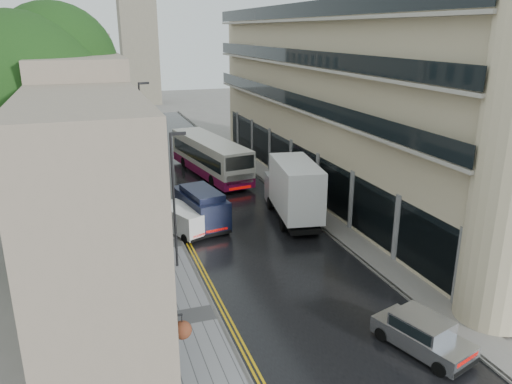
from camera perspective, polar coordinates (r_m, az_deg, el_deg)
road at (r=39.26m, az=-4.27°, el=-0.35°), size 9.00×85.00×0.02m
left_sidewalk at (r=38.29m, az=-12.76°, el=-1.17°), size 2.70×85.00×0.12m
right_sidewalk at (r=40.86m, az=3.07°, el=0.49°), size 1.80×85.00×0.12m
old_shop_row at (r=39.12m, az=-19.08°, el=7.70°), size 4.50×56.00×12.00m
modern_block at (r=40.10m, az=10.67°, el=10.05°), size 8.00×40.00×14.00m
tree_near at (r=29.29m, az=-25.01°, el=5.69°), size 10.56×10.56×13.89m
tree_far at (r=42.15m, az=-22.92°, el=8.27°), size 9.24×9.24×12.46m
cream_bus at (r=40.84m, az=-5.05°, el=2.77°), size 4.58×12.29×3.28m
white_lorry at (r=31.59m, az=3.09°, el=-0.89°), size 3.65×8.30×4.21m
silver_hatchback at (r=20.67m, az=20.42°, el=-17.39°), size 2.84×4.29×1.48m
white_van at (r=30.47m, az=-8.14°, el=-4.26°), size 3.05×4.21×1.75m
navy_van at (r=31.06m, az=-6.68°, el=-2.88°), size 2.89×5.44×2.63m
pedestrian at (r=29.30m, az=-11.03°, el=-4.93°), size 0.79×0.59×1.95m
lamp_post_near at (r=26.41m, az=-9.36°, el=-1.16°), size 0.84×0.26×7.33m
lamp_post_far at (r=43.01m, az=-12.89°, el=6.65°), size 0.94×0.38×8.16m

